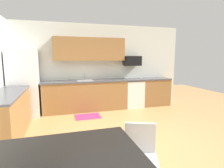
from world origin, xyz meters
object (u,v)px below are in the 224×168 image
object	(u,v)px
refrigerator	(24,84)
dining_table	(65,159)
microwave	(132,61)
chair_near_table	(140,154)
oven_range	(133,93)

from	to	relation	value
refrigerator	dining_table	size ratio (longest dim) A/B	1.31
microwave	chair_near_table	bearing A→B (deg)	-111.19
microwave	chair_near_table	xyz separation A→B (m)	(-1.46, -3.77, -1.03)
microwave	oven_range	bearing A→B (deg)	-90.00
dining_table	chair_near_table	xyz separation A→B (m)	(0.87, 0.22, -0.21)
microwave	chair_near_table	size ratio (longest dim) A/B	0.64
refrigerator	chair_near_table	bearing A→B (deg)	-62.97
microwave	chair_near_table	world-z (taller)	microwave
dining_table	oven_range	bearing A→B (deg)	59.02
refrigerator	dining_table	bearing A→B (deg)	-75.90
microwave	dining_table	distance (m)	4.70
chair_near_table	oven_range	bearing A→B (deg)	68.28
refrigerator	chair_near_table	distance (m)	4.05
refrigerator	microwave	size ratio (longest dim) A/B	3.40
oven_range	chair_near_table	world-z (taller)	oven_range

